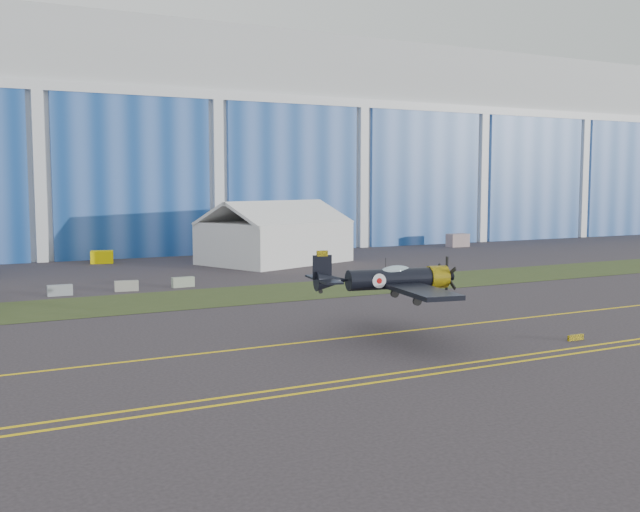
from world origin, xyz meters
TOP-DOWN VIEW (x-y plane):
  - ground at (0.00, 0.00)m, footprint 260.00×260.00m
  - grass_median at (0.00, 14.00)m, footprint 260.00×10.00m
  - hangar at (0.00, 71.79)m, footprint 220.00×45.70m
  - taxiway_centreline at (0.00, -5.00)m, footprint 200.00×0.20m
  - edge_line_near at (0.00, -14.50)m, footprint 80.00×0.20m
  - edge_line_far at (0.00, -13.50)m, footprint 80.00×0.20m
  - guard_board_right at (22.00, -12.00)m, footprint 1.20×0.15m
  - warbird at (12.56, -6.32)m, footprint 11.92×13.63m
  - tent at (24.08, 35.99)m, footprint 18.79×16.37m
  - tug at (5.96, 44.69)m, footprint 2.82×2.15m
  - gse_box at (56.82, 43.64)m, footprint 3.19×1.74m
  - barrier_a at (-2.34, 20.73)m, footprint 2.02×0.67m
  - barrier_b at (3.18, 20.82)m, footprint 2.07×0.89m
  - barrier_c at (8.26, 20.97)m, footprint 2.02×0.69m

SIDE VIEW (x-z plane):
  - ground at x=0.00m, z-range 0.00..0.00m
  - taxiway_centreline at x=0.00m, z-range 0.00..0.02m
  - edge_line_near at x=0.00m, z-range 0.00..0.02m
  - edge_line_far at x=0.00m, z-range 0.00..0.02m
  - grass_median at x=0.00m, z-range 0.01..0.03m
  - guard_board_right at x=22.00m, z-range 0.00..0.35m
  - barrier_a at x=-2.34m, z-range 0.00..0.90m
  - barrier_b at x=3.18m, z-range 0.00..0.90m
  - barrier_c at x=8.26m, z-range 0.00..0.90m
  - tug at x=5.96m, z-range 0.00..1.47m
  - gse_box at x=56.82m, z-range 0.00..1.90m
  - warbird at x=12.56m, z-range 1.79..5.40m
  - tent at x=24.08m, z-range 0.00..7.30m
  - hangar at x=0.00m, z-range -0.04..29.96m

